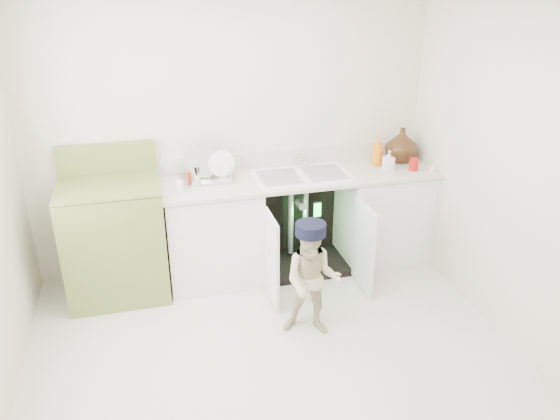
# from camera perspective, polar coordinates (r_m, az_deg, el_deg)

# --- Properties ---
(ground) EXTENTS (3.50, 3.50, 0.00)m
(ground) POSITION_cam_1_polar(r_m,az_deg,el_deg) (4.06, -0.46, -15.05)
(ground) COLOR beige
(ground) RESTS_ON ground
(room_shell) EXTENTS (6.00, 5.50, 1.26)m
(room_shell) POSITION_cam_1_polar(r_m,az_deg,el_deg) (3.41, -0.53, 1.48)
(room_shell) COLOR beige
(room_shell) RESTS_ON ground
(counter_run) EXTENTS (2.44, 1.02, 1.22)m
(counter_run) POSITION_cam_1_polar(r_m,az_deg,el_deg) (4.93, 2.51, -0.98)
(counter_run) COLOR white
(counter_run) RESTS_ON ground
(avocado_stove) EXTENTS (0.80, 0.65, 1.24)m
(avocado_stove) POSITION_cam_1_polar(r_m,az_deg,el_deg) (4.71, -16.85, -2.83)
(avocado_stove) COLOR olive
(avocado_stove) RESTS_ON ground
(repair_worker) EXTENTS (0.54, 0.88, 0.90)m
(repair_worker) POSITION_cam_1_polar(r_m,az_deg,el_deg) (4.05, 3.41, -7.23)
(repair_worker) COLOR beige
(repair_worker) RESTS_ON ground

